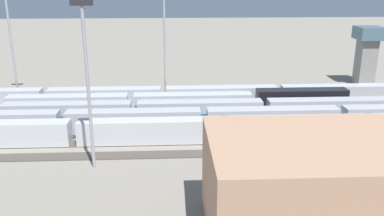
# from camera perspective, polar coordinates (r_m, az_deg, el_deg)

# --- Properties ---
(ground_plane) EXTENTS (400.00, 400.00, 0.00)m
(ground_plane) POSITION_cam_1_polar(r_m,az_deg,el_deg) (75.75, 5.62, -2.36)
(ground_plane) COLOR gray
(track_bed_0) EXTENTS (140.00, 2.80, 0.12)m
(track_bed_0) POSITION_cam_1_polar(r_m,az_deg,el_deg) (87.46, 4.45, 0.49)
(track_bed_0) COLOR #3D3833
(track_bed_0) RESTS_ON ground_plane
(track_bed_1) EXTENTS (140.00, 2.80, 0.12)m
(track_bed_1) POSITION_cam_1_polar(r_m,az_deg,el_deg) (82.74, 4.88, -0.54)
(track_bed_1) COLOR #4C443D
(track_bed_1) RESTS_ON ground_plane
(track_bed_2) EXTENTS (140.00, 2.80, 0.12)m
(track_bed_2) POSITION_cam_1_polar(r_m,az_deg,el_deg) (78.05, 5.36, -1.69)
(track_bed_2) COLOR #4C443D
(track_bed_2) RESTS_ON ground_plane
(track_bed_3) EXTENTS (140.00, 2.80, 0.12)m
(track_bed_3) POSITION_cam_1_polar(r_m,az_deg,el_deg) (73.41, 5.91, -2.99)
(track_bed_3) COLOR #4C443D
(track_bed_3) RESTS_ON ground_plane
(track_bed_4) EXTENTS (140.00, 2.80, 0.12)m
(track_bed_4) POSITION_cam_1_polar(r_m,az_deg,el_deg) (68.82, 6.53, -4.46)
(track_bed_4) COLOR #4C443D
(track_bed_4) RESTS_ON ground_plane
(track_bed_5) EXTENTS (140.00, 2.80, 0.12)m
(track_bed_5) POSITION_cam_1_polar(r_m,az_deg,el_deg) (64.29, 7.23, -6.13)
(track_bed_5) COLOR #4C443D
(track_bed_5) RESTS_ON ground_plane
(train_on_track_3) EXTENTS (114.80, 3.00, 4.40)m
(train_on_track_3) POSITION_cam_1_polar(r_m,az_deg,el_deg) (73.69, 9.96, -1.42)
(train_on_track_3) COLOR black
(train_on_track_3) RESTS_ON ground_plane
(train_on_track_4) EXTENTS (139.00, 3.00, 4.40)m
(train_on_track_4) POSITION_cam_1_polar(r_m,az_deg,el_deg) (67.57, 3.33, -2.96)
(train_on_track_4) COLOR #1E6B9E
(train_on_track_4) RESTS_ON ground_plane
(train_on_track_1) EXTENTS (66.40, 3.06, 4.40)m
(train_on_track_1) POSITION_cam_1_polar(r_m,az_deg,el_deg) (81.40, -1.45, 0.73)
(train_on_track_1) COLOR black
(train_on_track_1) RESTS_ON ground_plane
(train_on_track_2) EXTENTS (90.60, 3.06, 4.40)m
(train_on_track_2) POSITION_cam_1_polar(r_m,az_deg,el_deg) (78.10, 8.40, -0.23)
(train_on_track_2) COLOR maroon
(train_on_track_2) RESTS_ON ground_plane
(train_on_track_0) EXTENTS (95.60, 3.00, 3.80)m
(train_on_track_0) POSITION_cam_1_polar(r_m,az_deg,el_deg) (86.22, -3.94, 1.61)
(train_on_track_0) COLOR silver
(train_on_track_0) RESTS_ON ground_plane
(light_mast_0) EXTENTS (2.80, 0.70, 32.46)m
(light_mast_0) POSITION_cam_1_polar(r_m,az_deg,el_deg) (92.63, -24.14, 12.69)
(light_mast_0) COLOR #9EA0A5
(light_mast_0) RESTS_ON ground_plane
(light_mast_1) EXTENTS (2.80, 0.70, 23.54)m
(light_mast_1) POSITION_cam_1_polar(r_m,az_deg,el_deg) (56.19, -14.36, 6.30)
(light_mast_1) COLOR #9EA0A5
(light_mast_1) RESTS_ON ground_plane
(light_mast_2) EXTENTS (2.80, 0.70, 27.05)m
(light_mast_2) POSITION_cam_1_polar(r_m,az_deg,el_deg) (85.82, -3.84, 11.90)
(light_mast_2) COLOR #9EA0A5
(light_mast_2) RESTS_ON ground_plane
(control_tower) EXTENTS (6.00, 6.00, 14.26)m
(control_tower) POSITION_cam_1_polar(r_m,az_deg,el_deg) (110.42, 22.89, 7.18)
(control_tower) COLOR gray
(control_tower) RESTS_ON ground_plane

